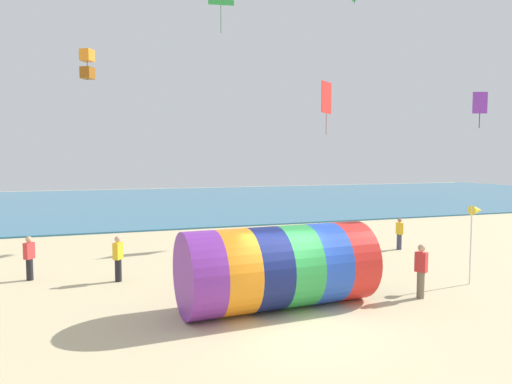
{
  "coord_description": "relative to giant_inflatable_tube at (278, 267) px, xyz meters",
  "views": [
    {
      "loc": [
        -4.91,
        -10.77,
        4.47
      ],
      "look_at": [
        0.1,
        3.77,
        3.36
      ],
      "focal_mm": 32.0,
      "sensor_mm": 36.0,
      "label": 1
    }
  ],
  "objects": [
    {
      "name": "bystander_mid_beach",
      "position": [
        -7.55,
        5.87,
        -0.4
      ],
      "size": [
        0.4,
        0.42,
        1.64
      ],
      "color": "black",
      "rests_on": "ground"
    },
    {
      "name": "giant_inflatable_tube",
      "position": [
        0.0,
        0.0,
        0.0
      ],
      "size": [
        6.01,
        2.83,
        2.47
      ],
      "color": "purple",
      "rests_on": "ground"
    },
    {
      "name": "bystander_near_water",
      "position": [
        -4.45,
        4.62,
        -0.38
      ],
      "size": [
        0.39,
        0.42,
        1.68
      ],
      "color": "black",
      "rests_on": "ground"
    },
    {
      "name": "sea",
      "position": [
        -0.12,
        36.03,
        -1.18
      ],
      "size": [
        120.0,
        40.0,
        0.1
      ],
      "primitive_type": "cube",
      "color": "teal",
      "rests_on": "ground"
    },
    {
      "name": "kite_orange_box",
      "position": [
        -5.44,
        10.44,
        7.65
      ],
      "size": [
        0.7,
        0.7,
        1.44
      ],
      "color": "orange"
    },
    {
      "name": "kite_purple_diamond",
      "position": [
        8.2,
        0.71,
        5.27
      ],
      "size": [
        0.52,
        0.21,
        1.32
      ],
      "color": "purple"
    },
    {
      "name": "bystander_far_left",
      "position": [
        8.96,
        6.27,
        -0.45
      ],
      "size": [
        0.27,
        0.39,
        1.56
      ],
      "color": "#383D56",
      "rests_on": "ground"
    },
    {
      "name": "kite_red_diamond",
      "position": [
        7.04,
        10.46,
        6.64
      ],
      "size": [
        0.99,
        0.73,
        2.93
      ],
      "color": "red"
    },
    {
      "name": "kite_handler",
      "position": [
        4.67,
        -0.64,
        -0.33
      ],
      "size": [
        0.36,
        0.42,
        1.75
      ],
      "color": "#726651",
      "rests_on": "ground"
    },
    {
      "name": "ground_plane",
      "position": [
        -0.12,
        -1.78,
        -1.23
      ],
      "size": [
        120.0,
        120.0,
        0.0
      ],
      "primitive_type": "plane",
      "color": "#CCBA8C"
    },
    {
      "name": "beach_flag",
      "position": [
        7.62,
        0.14,
        1.29
      ],
      "size": [
        0.47,
        0.36,
        2.84
      ],
      "color": "silver",
      "rests_on": "ground"
    }
  ]
}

